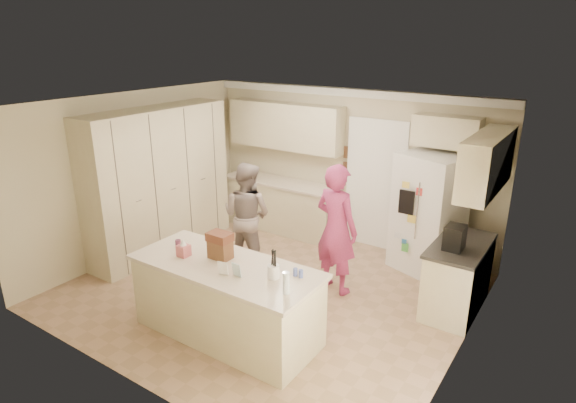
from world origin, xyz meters
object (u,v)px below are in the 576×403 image
Objects in this scene: island_base at (227,302)px; utensil_crock at (274,272)px; refrigerator at (428,214)px; coffee_maker at (455,238)px; teen_boy at (247,215)px; dollhouse_body at (220,250)px; teen_girl at (336,229)px; tissue_box at (184,251)px.

island_base is 14.67× the size of utensil_crock.
coffee_maker is at bearing -38.94° from refrigerator.
coffee_maker is at bearing -179.68° from teen_boy.
dollhouse_body is 0.14× the size of teen_girl.
coffee_maker is at bearing 39.29° from dollhouse_body.
teen_girl is (1.49, 0.08, 0.09)m from teen_boy.
teen_girl is (0.54, 1.67, 0.47)m from island_base.
coffee_maker is 1.15× the size of dollhouse_body.
refrigerator is 3.63m from tissue_box.
refrigerator is at bearing -154.95° from teen_boy.
coffee_maker is 2.32m from utensil_crock.
dollhouse_body is (-1.53, -2.87, 0.14)m from refrigerator.
coffee_maker is 3.28m from tissue_box.
dollhouse_body is (0.40, 0.20, 0.04)m from tissue_box.
utensil_crock is at bearing -127.12° from coffee_maker.
teen_girl is at bearing -171.29° from coffee_maker.
dollhouse_body reaches higher than island_base.
teen_girl reaches higher than island_base.
tissue_box is (-2.60, -2.00, -0.07)m from coffee_maker.
dollhouse_body reaches higher than tissue_box.
coffee_maker is 2.87m from island_base.
coffee_maker is at bearing 42.83° from island_base.
dollhouse_body reaches higher than utensil_crock.
utensil_crock is 1.07× the size of tissue_box.
teen_boy is at bearing 13.71° from teen_girl.
teen_boy is 1.49m from teen_girl.
teen_girl is (-0.11, 1.62, -0.09)m from utensil_crock.
refrigerator is at bearing 57.79° from tissue_box.
utensil_crock is 1.62m from teen_girl.
island_base is 1.89m from teen_boy.
utensil_crock is 0.08× the size of teen_girl.
island_base is at bearing -175.60° from utensil_crock.
tissue_box is 0.09× the size of teen_boy.
tissue_box is at bearing 97.60° from teen_boy.
island_base is (-1.38, -2.97, -0.46)m from refrigerator.
teen_boy reaches higher than coffee_maker.
refrigerator is 3.31m from island_base.
teen_girl is at bearing 66.17° from dollhouse_body.
dollhouse_body is at bearing 176.42° from utensil_crock.
refrigerator is 3.26m from dollhouse_body.
utensil_crock reaches higher than tissue_box.
tissue_box is (-0.55, -0.10, 0.56)m from island_base.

